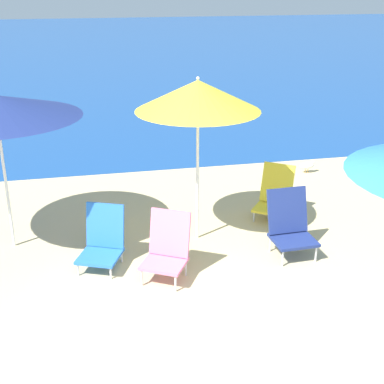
# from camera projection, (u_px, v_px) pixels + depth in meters

# --- Properties ---
(ground_plane) EXTENTS (60.00, 60.00, 0.00)m
(ground_plane) POSITION_uv_depth(u_px,v_px,m) (213.00, 374.00, 4.70)
(ground_plane) COLOR #C6B284
(sea_water) EXTENTS (60.00, 40.00, 0.01)m
(sea_water) POSITION_uv_depth(u_px,v_px,m) (92.00, 45.00, 27.72)
(sea_water) COLOR #19478C
(sea_water) RESTS_ON ground
(beach_umbrella_yellow) EXTENTS (1.54, 1.54, 2.14)m
(beach_umbrella_yellow) POSITION_uv_depth(u_px,v_px,m) (198.00, 96.00, 6.44)
(beach_umbrella_yellow) COLOR white
(beach_umbrella_yellow) RESTS_ON ground
(beach_chair_blue) EXTENTS (0.64, 0.68, 0.73)m
(beach_chair_blue) POSITION_uv_depth(u_px,v_px,m) (103.00, 240.00, 6.39)
(beach_chair_blue) COLOR silver
(beach_chair_blue) RESTS_ON ground
(beach_chair_navy) EXTENTS (0.54, 0.58, 0.81)m
(beach_chair_navy) POSITION_uv_depth(u_px,v_px,m) (290.00, 224.00, 6.64)
(beach_chair_navy) COLOR silver
(beach_chair_navy) RESTS_ON ground
(beach_chair_pink) EXTENTS (0.66, 0.67, 0.78)m
(beach_chair_pink) POSITION_uv_depth(u_px,v_px,m) (167.00, 247.00, 6.11)
(beach_chair_pink) COLOR silver
(beach_chair_pink) RESTS_ON ground
(beach_chair_yellow) EXTENTS (0.70, 0.72, 0.75)m
(beach_chair_yellow) POSITION_uv_depth(u_px,v_px,m) (275.00, 195.00, 7.69)
(beach_chair_yellow) COLOR silver
(beach_chair_yellow) RESTS_ON ground
(seagull) EXTENTS (0.27, 0.11, 0.23)m
(seagull) POSITION_uv_depth(u_px,v_px,m) (307.00, 165.00, 9.48)
(seagull) COLOR gold
(seagull) RESTS_ON ground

